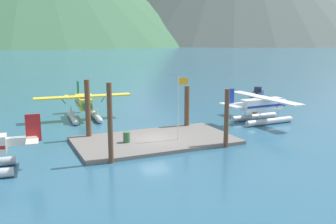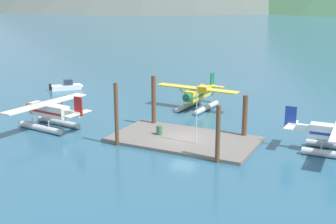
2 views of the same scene
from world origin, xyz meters
name	(u,v)px [view 2 (image 2 of 2)]	position (x,y,z in m)	size (l,w,h in m)	color
ground_plane	(184,141)	(0.00, 0.00, 0.00)	(1200.00, 1200.00, 0.00)	#285670
dock_platform	(184,139)	(0.00, 0.00, 0.15)	(13.64, 7.65, 0.30)	#66605B
piling_near_left	(116,114)	(-4.99, -3.82, 2.93)	(0.37, 0.37, 5.86)	brown
piling_near_right	(218,134)	(4.79, -3.80, 2.43)	(0.39, 0.39, 4.87)	brown
piling_far_left	(154,101)	(-5.00, 3.33, 2.67)	(0.47, 0.47, 5.35)	brown
piling_far_right	(245,117)	(4.85, 3.43, 2.13)	(0.49, 0.49, 4.26)	brown
flagpole	(198,107)	(1.86, -1.05, 3.74)	(0.95, 0.10, 5.48)	silver
fuel_drum	(159,130)	(-2.57, -0.05, 0.74)	(0.62, 0.62, 0.88)	#33663D
seaplane_yellow_bow_left	(197,96)	(-3.62, 11.90, 1.58)	(10.47, 7.97, 3.84)	#B7BABF
seaplane_cream_port_aft	(49,113)	(-14.25, -2.35, 1.58)	(7.96, 10.49, 3.84)	#B7BABF
boat_white_open_west	(67,86)	(-25.13, 13.98, 0.49)	(3.95, 4.10, 1.50)	silver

